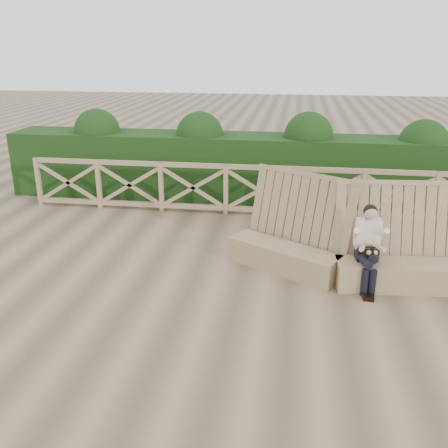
# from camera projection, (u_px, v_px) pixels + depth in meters

# --- Properties ---
(ground) EXTENTS (60.00, 60.00, 0.00)m
(ground) POSITION_uv_depth(u_px,v_px,m) (239.00, 290.00, 7.53)
(ground) COLOR brown
(ground) RESTS_ON ground
(bench) EXTENTS (3.66, 1.63, 1.55)m
(bench) POSITION_uv_depth(u_px,v_px,m) (341.00, 254.00, 7.86)
(bench) COLOR #856C4C
(bench) RESTS_ON ground
(woman) EXTENTS (0.39, 0.79, 1.28)m
(woman) POSITION_uv_depth(u_px,v_px,m) (368.00, 244.00, 7.42)
(woman) COLOR black
(woman) RESTS_ON ground
(guardrail) EXTENTS (10.10, 0.09, 1.10)m
(guardrail) POSITION_uv_depth(u_px,v_px,m) (259.00, 190.00, 10.59)
(guardrail) COLOR #8E7452
(guardrail) RESTS_ON ground
(hedge) EXTENTS (12.00, 1.20, 1.50)m
(hedge) POSITION_uv_depth(u_px,v_px,m) (263.00, 168.00, 11.64)
(hedge) COLOR black
(hedge) RESTS_ON ground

